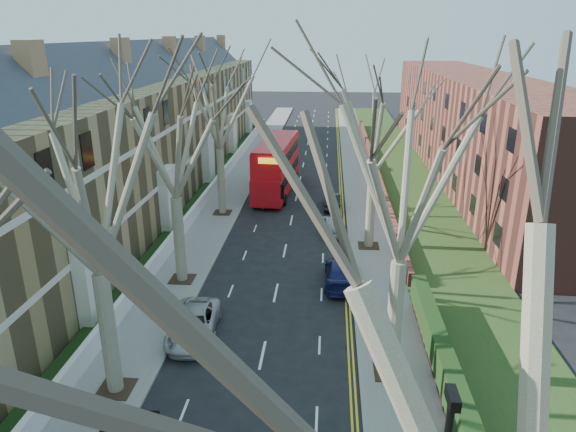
# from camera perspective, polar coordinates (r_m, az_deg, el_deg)

# --- Properties ---
(pavement_left) EXTENTS (3.00, 102.00, 0.12)m
(pavement_left) POSITION_cam_1_polar(r_m,az_deg,el_deg) (52.50, -5.21, 4.29)
(pavement_left) COLOR slate
(pavement_left) RESTS_ON ground
(pavement_right) EXTENTS (3.00, 102.00, 0.12)m
(pavement_right) POSITION_cam_1_polar(r_m,az_deg,el_deg) (51.87, 8.01, 3.98)
(pavement_right) COLOR slate
(pavement_right) RESTS_ON ground
(terrace_left) EXTENTS (9.70, 78.00, 13.60)m
(terrace_left) POSITION_cam_1_polar(r_m,az_deg,el_deg) (45.75, -16.71, 8.28)
(terrace_left) COLOR olive
(terrace_left) RESTS_ON ground
(flats_right) EXTENTS (13.97, 54.00, 10.00)m
(flats_right) POSITION_cam_1_polar(r_m,az_deg,el_deg) (56.54, 19.86, 9.44)
(flats_right) COLOR brown
(flats_right) RESTS_ON ground
(front_wall_left) EXTENTS (0.30, 78.00, 1.00)m
(front_wall_left) POSITION_cam_1_polar(r_m,az_deg,el_deg) (45.16, -8.97, 2.29)
(front_wall_left) COLOR white
(front_wall_left) RESTS_ON ground
(grass_verge_right) EXTENTS (6.00, 102.00, 0.06)m
(grass_verge_right) POSITION_cam_1_polar(r_m,az_deg,el_deg) (52.31, 12.95, 3.91)
(grass_verge_right) COLOR #243C16
(grass_verge_right) RESTS_ON ground
(tree_left_mid) EXTENTS (10.50, 10.50, 14.71)m
(tree_left_mid) POSITION_cam_1_polar(r_m,az_deg,el_deg) (19.38, -21.58, 5.16)
(tree_left_mid) COLOR #736852
(tree_left_mid) RESTS_ON ground
(tree_left_far) EXTENTS (10.15, 10.15, 14.22)m
(tree_left_far) POSITION_cam_1_polar(r_m,az_deg,el_deg) (28.56, -12.93, 9.70)
(tree_left_far) COLOR #736852
(tree_left_far) RESTS_ON ground
(tree_left_dist) EXTENTS (10.50, 10.50, 14.71)m
(tree_left_dist) POSITION_cam_1_polar(r_m,az_deg,el_deg) (40.02, -7.87, 13.22)
(tree_left_dist) COLOR #736852
(tree_left_dist) RESTS_ON ground
(tree_right_mid) EXTENTS (10.50, 10.50, 14.71)m
(tree_right_mid) POSITION_cam_1_polar(r_m,az_deg,el_deg) (19.59, 13.13, 6.18)
(tree_right_mid) COLOR #736852
(tree_right_mid) RESTS_ON ground
(tree_right_far) EXTENTS (10.15, 10.15, 14.22)m
(tree_right_far) POSITION_cam_1_polar(r_m,az_deg,el_deg) (33.33, 9.77, 11.29)
(tree_right_far) COLOR #736852
(tree_right_far) RESTS_ON ground
(double_decker_bus) EXTENTS (3.45, 11.52, 4.74)m
(double_decker_bus) POSITION_cam_1_polar(r_m,az_deg,el_deg) (46.98, -1.25, 5.39)
(double_decker_bus) COLOR #BA0D13
(double_decker_bus) RESTS_ON ground
(car_left_far) EXTENTS (2.51, 4.86, 1.31)m
(car_left_far) POSITION_cam_1_polar(r_m,az_deg,el_deg) (25.80, -10.45, -11.72)
(car_left_far) COLOR #A4A3A9
(car_left_far) RESTS_ON ground
(car_right_near) EXTENTS (1.95, 4.73, 1.37)m
(car_right_near) POSITION_cam_1_polar(r_m,az_deg,el_deg) (30.43, 5.91, -6.27)
(car_right_near) COLOR #16194E
(car_right_near) RESTS_ON ground
(car_right_mid) EXTENTS (1.87, 3.94, 1.30)m
(car_right_mid) POSITION_cam_1_polar(r_m,az_deg,el_deg) (37.87, 4.92, -0.94)
(car_right_mid) COLOR #A0A4A9
(car_right_mid) RESTS_ON ground
(car_right_far) EXTENTS (1.34, 3.85, 1.27)m
(car_right_far) POSITION_cam_1_polar(r_m,az_deg,el_deg) (43.29, 4.94, 1.72)
(car_right_far) COLOR black
(car_right_far) RESTS_ON ground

